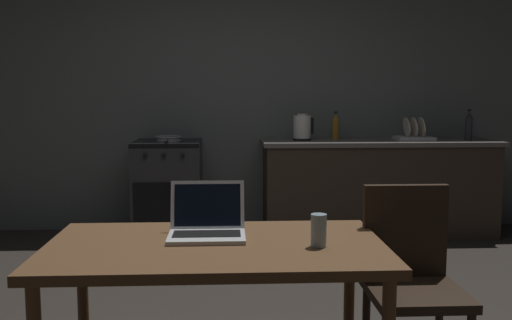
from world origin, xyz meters
The scene contains 12 objects.
back_wall centered at (0.30, 2.49, 1.37)m, with size 6.40×0.10×2.74m, color #5D6261.
kitchen_counter centered at (1.34, 2.14, 0.44)m, with size 2.16×0.64×0.88m.
stove_oven centered at (-0.59, 2.14, 0.44)m, with size 0.60×0.62×0.88m.
dining_table centered at (-0.10, -0.81, 0.65)m, with size 1.36×0.78×0.71m.
chair centered at (0.75, -0.68, 0.53)m, with size 0.40×0.40×0.91m.
laptop centered at (-0.14, -0.70, 0.76)m, with size 0.32×0.29×0.22m.
electric_kettle centered at (0.63, 2.14, 1.00)m, with size 0.19×0.17×0.24m.
bottle centered at (2.17, 2.09, 1.01)m, with size 0.07×0.07×0.28m.
frying_pan centered at (-0.58, 2.11, 0.90)m, with size 0.24×0.42×0.05m.
drinking_glass centered at (0.31, -0.88, 0.78)m, with size 0.06×0.06×0.13m.
dish_rack centered at (1.67, 2.14, 0.93)m, with size 0.34×0.26×0.21m.
bottle_b centered at (0.96, 2.22, 1.00)m, with size 0.07×0.07×0.26m.
Camera 1 is at (-0.05, -3.08, 1.32)m, focal length 40.38 mm.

